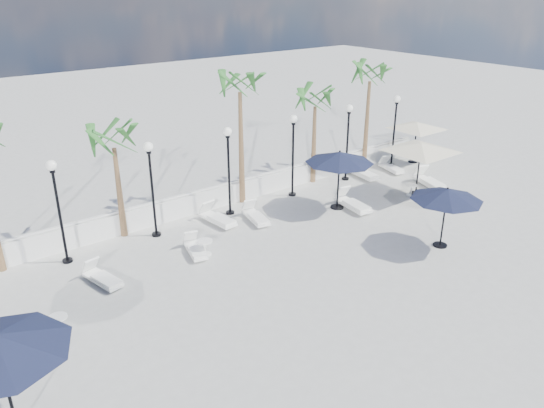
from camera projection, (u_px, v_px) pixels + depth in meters
ground at (334, 274)px, 18.26m from camera, size 100.00×100.00×0.00m
balustrade at (218, 197)px, 23.55m from camera, size 26.00×0.30×1.01m
lamppost_1 at (57, 198)px, 18.10m from camera, size 0.36×0.36×3.84m
lamppost_2 at (151, 176)px, 20.06m from camera, size 0.36×0.36×3.84m
lamppost_3 at (228, 159)px, 22.03m from camera, size 0.36×0.36×3.84m
lamppost_4 at (293, 144)px, 24.00m from camera, size 0.36×0.36×3.84m
lamppost_5 at (348, 132)px, 25.97m from camera, size 0.36×0.36×3.84m
lamppost_6 at (395, 121)px, 27.94m from camera, size 0.36×0.36×3.84m
palm_1 at (114, 144)px, 19.59m from camera, size 2.60×2.60×4.70m
palm_2 at (240, 89)px, 22.27m from camera, size 2.60×2.60×6.10m
palm_3 at (315, 104)px, 25.14m from camera, size 2.60×2.60×4.90m
palm_4 at (370, 79)px, 26.92m from camera, size 2.60×2.60×5.70m
lounger_1 at (195, 248)px, 19.57m from camera, size 0.92×1.71×0.61m
lounger_2 at (102, 277)px, 17.65m from camera, size 0.89×1.79×0.64m
lounger_3 at (218, 218)px, 22.03m from camera, size 0.80×1.96×0.71m
lounger_4 at (256, 216)px, 22.23m from camera, size 0.95×1.88×0.67m
lounger_5 at (353, 203)px, 23.42m from camera, size 0.92×2.07×0.75m
lounger_6 at (363, 172)px, 27.18m from camera, size 0.88×2.03×0.74m
lounger_7 at (391, 167)px, 28.05m from camera, size 0.95×1.77×0.63m
lounger_8 at (429, 181)px, 26.01m from camera, size 1.27×2.15×0.77m
side_table_0 at (58, 323)px, 15.10m from camera, size 0.56×0.56×0.54m
side_table_1 at (205, 246)px, 19.42m from camera, size 0.59×0.59×0.58m
side_table_2 at (411, 189)px, 24.84m from camera, size 0.54×0.54×0.52m
parasol_navy_mid at (340, 158)px, 22.69m from camera, size 2.97×2.97×2.66m
parasol_navy_right at (447, 195)px, 19.40m from camera, size 2.67×2.67×2.39m
parasol_cream_sq_a at (421, 143)px, 24.15m from camera, size 5.47×5.47×2.68m
parasol_cream_sq_b at (417, 123)px, 28.66m from camera, size 4.84×4.84×2.43m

